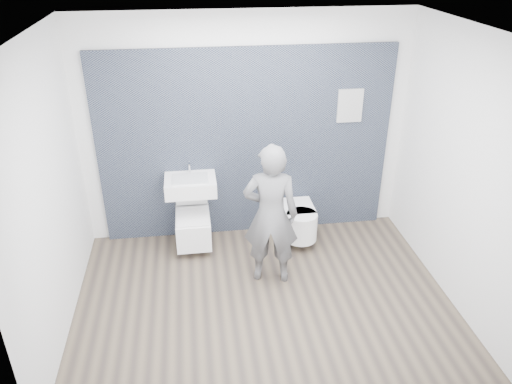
{
  "coord_description": "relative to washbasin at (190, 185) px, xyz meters",
  "views": [
    {
      "loc": [
        -0.67,
        -4.21,
        3.53
      ],
      "look_at": [
        0.0,
        0.6,
        1.0
      ],
      "focal_mm": 35.0,
      "sensor_mm": 36.0,
      "label": 1
    }
  ],
  "objects": [
    {
      "name": "washbasin",
      "position": [
        0.0,
        0.0,
        0.0
      ],
      "size": [
        0.61,
        0.46,
        0.46
      ],
      "color": "white",
      "rests_on": "ground"
    },
    {
      "name": "info_placard",
      "position": [
        1.98,
        0.21,
        -0.84
      ],
      "size": [
        0.31,
        0.03,
        0.41
      ],
      "primitive_type": "cube",
      "color": "white",
      "rests_on": "ground"
    },
    {
      "name": "room_shell",
      "position": [
        0.71,
        -1.21,
        0.9
      ],
      "size": [
        4.0,
        4.0,
        4.0
      ],
      "color": "silver",
      "rests_on": "ground"
    },
    {
      "name": "ground",
      "position": [
        0.71,
        -1.21,
        -0.84
      ],
      "size": [
        4.0,
        4.0,
        0.0
      ],
      "primitive_type": "plane",
      "color": "brown",
      "rests_on": "ground"
    },
    {
      "name": "tile_wall",
      "position": [
        0.71,
        0.26,
        -0.84
      ],
      "size": [
        3.6,
        0.06,
        2.4
      ],
      "primitive_type": "cube",
      "color": "black",
      "rests_on": "ground"
    },
    {
      "name": "toilet_rounded",
      "position": [
        1.33,
        -0.11,
        -0.55
      ],
      "size": [
        0.4,
        0.68,
        0.37
      ],
      "color": "white",
      "rests_on": "ground"
    },
    {
      "name": "visitor",
      "position": [
        0.84,
        -0.83,
        -0.01
      ],
      "size": [
        0.66,
        0.5,
        1.65
      ],
      "primitive_type": "imported",
      "rotation": [
        0.0,
        0.0,
        2.95
      ],
      "color": "#5C5C60",
      "rests_on": "ground"
    },
    {
      "name": "toilet_square",
      "position": [
        -0.0,
        -0.07,
        -0.54
      ],
      "size": [
        0.42,
        0.6,
        0.81
      ],
      "color": "white",
      "rests_on": "ground"
    }
  ]
}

